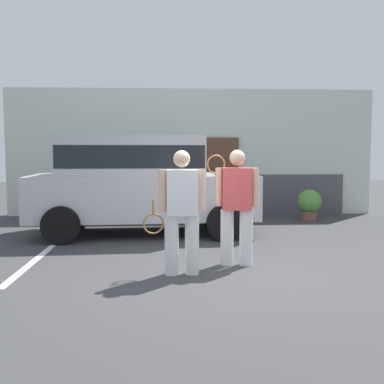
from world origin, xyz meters
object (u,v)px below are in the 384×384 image
at_px(tennis_player_man, 181,211).
at_px(tennis_player_woman, 237,205).
at_px(parked_suv, 139,180).
at_px(potted_plant_by_porch, 309,203).

relative_size(tennis_player_man, tennis_player_woman, 0.99).
height_order(parked_suv, tennis_player_woman, parked_suv).
bearing_deg(tennis_player_woman, tennis_player_man, 36.18).
distance_m(tennis_player_man, potted_plant_by_porch, 5.92).
height_order(parked_suv, potted_plant_by_porch, parked_suv).
relative_size(parked_suv, potted_plant_by_porch, 6.02).
relative_size(tennis_player_woman, potted_plant_by_porch, 2.25).
distance_m(tennis_player_man, tennis_player_woman, 0.98).
height_order(tennis_player_man, tennis_player_woman, tennis_player_woman).
distance_m(parked_suv, potted_plant_by_porch, 4.52).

